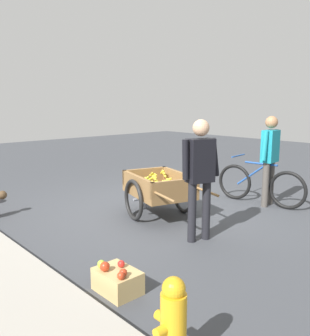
# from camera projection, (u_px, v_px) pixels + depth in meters

# --- Properties ---
(ground_plane) EXTENTS (24.00, 24.00, 0.00)m
(ground_plane) POSITION_uv_depth(u_px,v_px,m) (153.00, 210.00, 6.11)
(ground_plane) COLOR #3D3F44
(fruit_cart) EXTENTS (1.79, 1.18, 0.74)m
(fruit_cart) POSITION_uv_depth(u_px,v_px,m) (159.00, 189.00, 5.73)
(fruit_cart) COLOR olive
(fruit_cart) RESTS_ON ground
(vendor_person) EXTENTS (0.29, 0.56, 1.59)m
(vendor_person) POSITION_uv_depth(u_px,v_px,m) (200.00, 170.00, 4.64)
(vendor_person) COLOR black
(vendor_person) RESTS_ON ground
(bicycle) EXTENTS (1.66, 0.46, 0.85)m
(bicycle) POSITION_uv_depth(u_px,v_px,m) (260.00, 185.00, 6.46)
(bicycle) COLOR black
(bicycle) RESTS_ON ground
(cyclist_person) EXTENTS (0.24, 0.57, 1.57)m
(cyclist_person) POSITION_uv_depth(u_px,v_px,m) (270.00, 153.00, 6.25)
(cyclist_person) COLOR #4C4742
(cyclist_person) RESTS_ON ground
(fire_hydrant) EXTENTS (0.25, 0.25, 0.67)m
(fire_hydrant) POSITION_uv_depth(u_px,v_px,m) (173.00, 324.00, 2.44)
(fire_hydrant) COLOR gold
(fire_hydrant) RESTS_ON ground
(apple_crate) EXTENTS (0.44, 0.32, 0.31)m
(apple_crate) POSITION_uv_depth(u_px,v_px,m) (117.00, 280.00, 3.47)
(apple_crate) COLOR tan
(apple_crate) RESTS_ON ground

